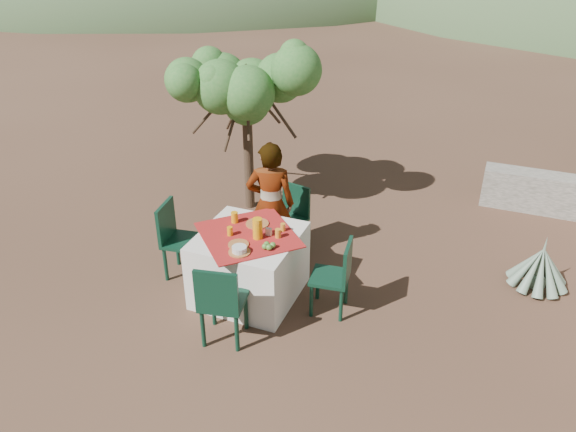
% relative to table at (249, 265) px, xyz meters
% --- Properties ---
extents(ground, '(160.00, 160.00, 0.00)m').
position_rel_table_xyz_m(ground, '(-0.15, -0.11, -0.38)').
color(ground, '#3E271C').
rests_on(ground, ground).
extents(table, '(1.30, 1.30, 0.76)m').
position_rel_table_xyz_m(table, '(0.00, 0.00, 0.00)').
color(table, white).
rests_on(table, ground).
extents(chair_far, '(0.45, 0.45, 0.83)m').
position_rel_table_xyz_m(chair_far, '(0.07, 1.08, 0.08)').
color(chair_far, black).
rests_on(chair_far, ground).
extents(chair_near, '(0.49, 0.49, 0.90)m').
position_rel_table_xyz_m(chair_near, '(0.09, -0.81, 0.12)').
color(chair_near, black).
rests_on(chair_near, ground).
extents(chair_left, '(0.47, 0.47, 0.90)m').
position_rel_table_xyz_m(chair_left, '(-0.93, 0.06, 0.12)').
color(chair_left, black).
rests_on(chair_left, ground).
extents(chair_right, '(0.43, 0.43, 0.83)m').
position_rel_table_xyz_m(chair_right, '(0.96, 0.07, 0.08)').
color(chair_right, black).
rests_on(chair_right, ground).
extents(person, '(0.64, 0.53, 1.52)m').
position_rel_table_xyz_m(person, '(-0.05, 0.70, 0.38)').
color(person, '#8C6651').
rests_on(person, ground).
extents(shrub_tree, '(1.75, 1.72, 2.06)m').
position_rel_table_xyz_m(shrub_tree, '(-0.83, 1.95, 1.25)').
color(shrub_tree, '#402C20').
rests_on(shrub_tree, ground).
extents(agave, '(0.66, 0.67, 0.71)m').
position_rel_table_xyz_m(agave, '(2.93, 1.34, -0.14)').
color(agave, slate).
rests_on(agave, ground).
extents(plate_far, '(0.25, 0.25, 0.01)m').
position_rel_table_xyz_m(plate_far, '(0.00, 0.23, 0.39)').
color(plate_far, '#935827').
rests_on(plate_far, table).
extents(plate_near, '(0.21, 0.21, 0.01)m').
position_rel_table_xyz_m(plate_near, '(0.00, -0.23, 0.39)').
color(plate_near, '#935827').
rests_on(plate_near, table).
extents(glass_far, '(0.08, 0.08, 0.12)m').
position_rel_table_xyz_m(glass_far, '(-0.24, 0.18, 0.44)').
color(glass_far, orange).
rests_on(glass_far, table).
extents(glass_near, '(0.06, 0.06, 0.10)m').
position_rel_table_xyz_m(glass_near, '(-0.17, -0.08, 0.43)').
color(glass_near, orange).
rests_on(glass_near, table).
extents(juice_pitcher, '(0.10, 0.10, 0.22)m').
position_rel_table_xyz_m(juice_pitcher, '(0.12, -0.03, 0.49)').
color(juice_pitcher, orange).
rests_on(juice_pitcher, table).
extents(bowl_plate, '(0.22, 0.22, 0.01)m').
position_rel_table_xyz_m(bowl_plate, '(0.07, -0.35, 0.39)').
color(bowl_plate, '#935827').
rests_on(bowl_plate, table).
extents(white_bowl, '(0.15, 0.15, 0.05)m').
position_rel_table_xyz_m(white_bowl, '(0.07, -0.35, 0.42)').
color(white_bowl, silver).
rests_on(white_bowl, bowl_plate).
extents(jar_left, '(0.06, 0.06, 0.10)m').
position_rel_table_xyz_m(jar_left, '(0.31, 0.06, 0.43)').
color(jar_left, orange).
rests_on(jar_left, table).
extents(jar_right, '(0.05, 0.05, 0.08)m').
position_rel_table_xyz_m(jar_right, '(0.31, 0.21, 0.42)').
color(jar_right, orange).
rests_on(jar_right, table).
extents(napkin_holder, '(0.06, 0.04, 0.08)m').
position_rel_table_xyz_m(napkin_holder, '(0.21, 0.07, 0.42)').
color(napkin_holder, silver).
rests_on(napkin_holder, table).
extents(fruit_cluster, '(0.12, 0.12, 0.06)m').
position_rel_table_xyz_m(fruit_cluster, '(0.31, -0.18, 0.41)').
color(fruit_cluster, '#4B7F2E').
rests_on(fruit_cluster, table).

